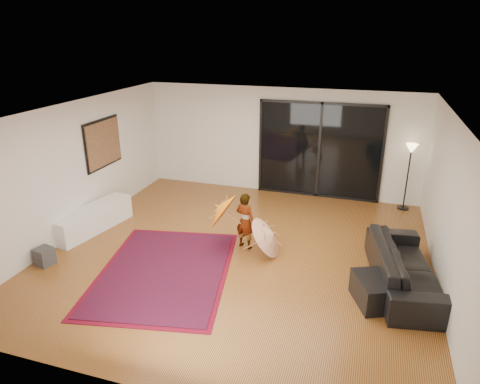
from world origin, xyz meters
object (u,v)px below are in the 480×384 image
at_px(media_console, 93,219).
at_px(child, 245,221).
at_px(ottoman, 381,291).
at_px(sofa, 405,267).

xyz_separation_m(media_console, child, (3.29, 0.25, 0.30)).
relative_size(media_console, ottoman, 2.50).
relative_size(media_console, child, 1.66).
xyz_separation_m(sofa, child, (-2.91, 0.50, 0.22)).
xyz_separation_m(media_console, sofa, (6.20, -0.26, 0.09)).
bearing_deg(sofa, child, 70.58).
height_order(sofa, ottoman, sofa).
bearing_deg(child, ottoman, 173.58).
relative_size(ottoman, child, 0.67).
height_order(media_console, ottoman, media_console).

